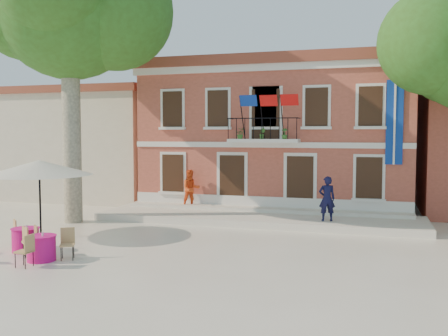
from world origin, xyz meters
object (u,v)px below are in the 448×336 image
(plane_tree_west, at_px, (69,6))
(cafe_table_1, at_px, (41,247))
(patio_umbrella, at_px, (39,168))
(pedestrian_orange, at_px, (191,189))
(cafe_table_0, at_px, (25,239))
(pedestrian_navy, at_px, (327,199))

(plane_tree_west, bearing_deg, cafe_table_1, -64.50)
(patio_umbrella, relative_size, pedestrian_orange, 2.13)
(patio_umbrella, xyz_separation_m, cafe_table_0, (1.00, -2.11, -2.15))
(pedestrian_orange, bearing_deg, cafe_table_1, -129.36)
(plane_tree_west, height_order, cafe_table_1, plane_tree_west)
(plane_tree_west, distance_m, cafe_table_1, 10.98)
(pedestrian_orange, distance_m, cafe_table_1, 9.62)
(patio_umbrella, bearing_deg, pedestrian_navy, 25.26)
(patio_umbrella, distance_m, cafe_table_1, 4.29)
(cafe_table_0, distance_m, cafe_table_1, 1.51)
(patio_umbrella, height_order, pedestrian_orange, patio_umbrella)
(pedestrian_orange, height_order, cafe_table_1, pedestrian_orange)
(plane_tree_west, xyz_separation_m, pedestrian_orange, (4.10, 3.51, -7.97))
(pedestrian_navy, height_order, cafe_table_1, pedestrian_navy)
(pedestrian_orange, relative_size, cafe_table_1, 0.96)
(cafe_table_0, relative_size, cafe_table_1, 0.92)
(patio_umbrella, bearing_deg, cafe_table_0, -64.64)
(plane_tree_west, height_order, pedestrian_navy, plane_tree_west)
(plane_tree_west, xyz_separation_m, pedestrian_navy, (10.62, 1.69, -7.97))
(pedestrian_orange, relative_size, cafe_table_0, 1.05)
(patio_umbrella, relative_size, cafe_table_1, 2.05)
(pedestrian_navy, xyz_separation_m, cafe_table_1, (-7.76, -7.69, -0.78))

